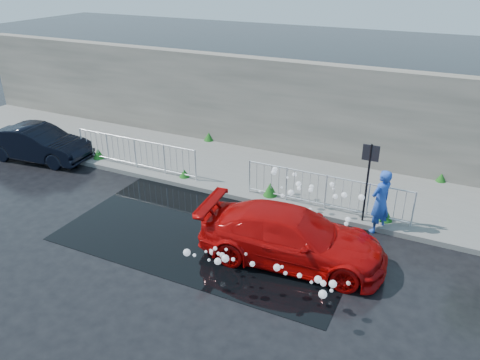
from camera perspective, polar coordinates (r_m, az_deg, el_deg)
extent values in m
plane|color=black|center=(12.88, -7.25, -7.63)|extent=(90.00, 90.00, 0.00)
cube|color=#63635F|center=(16.71, 1.98, 0.98)|extent=(30.00, 4.00, 0.15)
cube|color=#63635F|center=(15.08, -1.13, -1.83)|extent=(30.00, 0.25, 0.16)
cube|color=#5A554C|center=(17.98, 4.97, 8.90)|extent=(30.00, 0.60, 3.50)
cube|color=black|center=(13.37, -3.12, -6.07)|extent=(8.00, 5.00, 0.01)
cylinder|color=black|center=(13.46, 15.17, -0.75)|extent=(0.06, 0.06, 2.50)
cube|color=black|center=(13.07, 15.66, 3.19)|extent=(0.45, 0.04, 0.45)
cylinder|color=silver|center=(18.70, -18.73, 4.39)|extent=(0.05, 0.05, 1.10)
cylinder|color=silver|center=(15.76, -5.44, 1.80)|extent=(0.05, 0.05, 1.10)
cylinder|color=silver|center=(16.93, -12.81, 4.86)|extent=(5.00, 0.04, 0.04)
cylinder|color=silver|center=(17.27, -12.51, 1.91)|extent=(5.00, 0.04, 0.04)
cylinder|color=silver|center=(14.89, 1.17, 0.46)|extent=(0.05, 0.05, 1.10)
cylinder|color=silver|center=(13.80, 20.39, -3.41)|extent=(0.05, 0.05, 1.10)
cylinder|color=silver|center=(13.92, 10.57, 0.49)|extent=(5.00, 0.04, 0.04)
cylinder|color=silver|center=(14.34, 10.27, -2.95)|extent=(5.00, 0.04, 0.04)
cone|color=#144B14|center=(18.39, -16.90, 3.13)|extent=(0.40, 0.40, 0.40)
cone|color=#144B14|center=(16.21, -6.81, 0.84)|extent=(0.36, 0.36, 0.28)
cone|color=#144B14|center=(14.83, 3.70, -1.12)|extent=(0.44, 0.44, 0.44)
cone|color=#144B14|center=(14.07, 17.38, -4.10)|extent=(0.38, 0.38, 0.35)
cone|color=#144B14|center=(19.45, -3.81, 5.32)|extent=(0.42, 0.42, 0.34)
cone|color=#144B14|center=(17.18, 23.33, 0.29)|extent=(0.34, 0.34, 0.29)
sphere|color=white|center=(13.92, 7.16, -0.50)|extent=(0.17, 0.17, 0.17)
sphere|color=white|center=(13.26, 3.19, -5.12)|extent=(0.07, 0.07, 0.07)
sphere|color=white|center=(13.89, 5.10, -0.91)|extent=(0.06, 0.06, 0.06)
sphere|color=white|center=(13.03, 9.90, -4.73)|extent=(0.10, 0.10, 0.10)
sphere|color=white|center=(12.86, 11.65, -5.67)|extent=(0.13, 0.13, 0.13)
sphere|color=white|center=(13.92, 11.14, -0.53)|extent=(0.14, 0.14, 0.14)
sphere|color=white|center=(13.76, 7.19, -1.03)|extent=(0.12, 0.12, 0.12)
sphere|color=white|center=(13.79, 12.58, -1.80)|extent=(0.17, 0.17, 0.17)
sphere|color=white|center=(13.65, 16.72, -1.84)|extent=(0.13, 0.13, 0.13)
sphere|color=white|center=(12.94, 10.12, -6.77)|extent=(0.08, 0.08, 0.08)
sphere|color=white|center=(13.70, 8.61, -1.22)|extent=(0.14, 0.14, 0.14)
sphere|color=white|center=(14.01, 2.43, -1.41)|extent=(0.07, 0.07, 0.07)
sphere|color=white|center=(13.43, 14.59, -2.06)|extent=(0.18, 0.18, 0.18)
sphere|color=white|center=(13.63, 11.54, -1.97)|extent=(0.14, 0.14, 0.14)
sphere|color=white|center=(13.14, 4.59, -5.40)|extent=(0.10, 0.10, 0.10)
sphere|color=white|center=(12.93, 12.82, -5.24)|extent=(0.12, 0.12, 0.12)
sphere|color=white|center=(14.64, 4.85, 1.53)|extent=(0.06, 0.06, 0.06)
sphere|color=white|center=(14.04, 8.72, -0.81)|extent=(0.14, 0.14, 0.14)
sphere|color=white|center=(12.95, 8.14, -6.58)|extent=(0.18, 0.18, 0.18)
sphere|color=white|center=(13.38, 8.57, -3.57)|extent=(0.10, 0.10, 0.10)
sphere|color=white|center=(13.37, 1.32, -4.95)|extent=(0.17, 0.17, 0.17)
sphere|color=white|center=(14.46, 6.68, 0.67)|extent=(0.15, 0.15, 0.15)
sphere|color=white|center=(13.11, 13.00, -4.72)|extent=(0.15, 0.15, 0.15)
sphere|color=white|center=(14.74, 4.28, 1.29)|extent=(0.17, 0.17, 0.17)
sphere|color=white|center=(12.78, 11.61, -6.19)|extent=(0.07, 0.07, 0.07)
sphere|color=white|center=(13.10, 6.15, -5.63)|extent=(0.11, 0.11, 0.11)
sphere|color=white|center=(13.69, 6.20, -1.54)|extent=(0.18, 0.18, 0.18)
sphere|color=white|center=(14.52, 4.14, 0.96)|extent=(0.18, 0.18, 0.18)
sphere|color=white|center=(12.67, 14.43, -6.99)|extent=(0.07, 0.07, 0.07)
sphere|color=white|center=(14.20, 5.80, 0.30)|extent=(0.07, 0.07, 0.07)
sphere|color=white|center=(13.50, 5.19, -1.91)|extent=(0.11, 0.11, 0.11)
sphere|color=white|center=(13.96, 11.30, -1.04)|extent=(0.07, 0.07, 0.07)
sphere|color=white|center=(11.05, 11.08, -13.09)|extent=(0.09, 0.09, 0.09)
sphere|color=white|center=(11.83, -3.41, -8.79)|extent=(0.14, 0.14, 0.14)
sphere|color=white|center=(10.31, -3.82, -9.71)|extent=(0.06, 0.06, 0.06)
sphere|color=white|center=(9.78, 10.06, -13.55)|extent=(0.18, 0.18, 0.18)
sphere|color=white|center=(10.29, 5.14, -10.49)|extent=(0.07, 0.07, 0.07)
sphere|color=white|center=(10.64, -5.58, -9.11)|extent=(0.08, 0.08, 0.08)
sphere|color=white|center=(10.83, -2.65, -8.95)|extent=(0.08, 0.08, 0.08)
sphere|color=white|center=(11.11, 13.08, -12.15)|extent=(0.10, 0.10, 0.10)
sphere|color=white|center=(10.35, 9.49, -11.87)|extent=(0.16, 0.16, 0.16)
sphere|color=white|center=(10.55, 4.52, -10.59)|extent=(0.16, 0.16, 0.16)
sphere|color=white|center=(11.45, 0.72, -9.01)|extent=(0.08, 0.08, 0.08)
sphere|color=white|center=(10.64, 5.56, -11.24)|extent=(0.09, 0.09, 0.09)
sphere|color=white|center=(10.43, -1.79, -9.55)|extent=(0.17, 0.17, 0.17)
sphere|color=white|center=(10.85, -0.85, -9.65)|extent=(0.09, 0.09, 0.09)
sphere|color=white|center=(10.11, 11.25, -12.32)|extent=(0.17, 0.17, 0.17)
sphere|color=white|center=(11.18, -1.70, -8.47)|extent=(0.08, 0.08, 0.08)
sphere|color=white|center=(10.52, -2.73, -9.87)|extent=(0.16, 0.16, 0.16)
sphere|color=white|center=(10.41, 7.26, -11.48)|extent=(0.11, 0.11, 0.11)
sphere|color=white|center=(10.97, -4.18, -8.70)|extent=(0.07, 0.07, 0.07)
sphere|color=white|center=(10.70, -6.50, -8.77)|extent=(0.17, 0.17, 0.17)
sphere|color=white|center=(10.29, 10.11, -12.29)|extent=(0.13, 0.13, 0.13)
sphere|color=white|center=(11.22, -3.05, -8.34)|extent=(0.10, 0.10, 0.10)
sphere|color=white|center=(11.88, -3.42, -8.48)|extent=(0.15, 0.15, 0.15)
sphere|color=white|center=(11.23, 8.70, -12.22)|extent=(0.08, 0.08, 0.08)
sphere|color=white|center=(10.61, 1.52, -10.20)|extent=(0.12, 0.12, 0.12)
sphere|color=white|center=(11.52, -2.19, -9.13)|extent=(0.13, 0.13, 0.13)
imported|color=#AC0706|center=(11.84, 6.34, -6.90)|extent=(4.87, 2.35, 1.37)
imported|color=black|center=(19.28, -23.40, 4.12)|extent=(4.17, 1.89, 1.33)
imported|color=blue|center=(13.42, 16.75, -2.53)|extent=(0.74, 0.82, 1.87)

